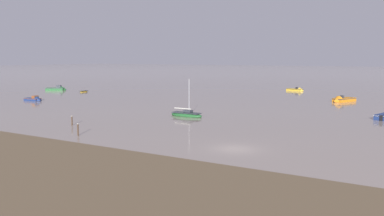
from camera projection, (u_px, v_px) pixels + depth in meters
ground_plane at (235, 149)px, 40.28m from camera, size 800.00×800.00×0.00m
rowboat_moored_0 at (84, 92)px, 106.20m from camera, size 1.46×3.08×0.47m
motorboat_moored_1 at (35, 100)px, 84.88m from camera, size 4.45×1.70×1.65m
motorboat_moored_2 at (341, 100)px, 82.96m from camera, size 4.51×6.49×2.12m
motorboat_moored_3 at (58, 89)px, 112.00m from camera, size 5.64×4.83×2.12m
motorboat_moored_4 at (297, 90)px, 109.37m from camera, size 5.17×2.77×1.69m
sailboat_moored_2 at (186, 115)px, 62.53m from camera, size 5.50×1.76×6.15m
mooring_post_near at (78, 130)px, 47.21m from camera, size 0.22×0.22×1.63m
mooring_post_left at (72, 121)px, 54.30m from camera, size 0.22×0.22×1.49m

